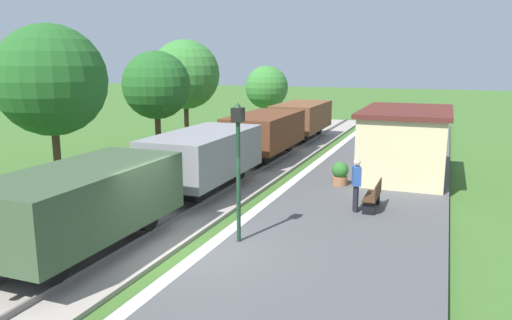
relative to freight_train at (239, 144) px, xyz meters
The scene contains 16 objects.
ground_plane 9.36m from the freight_train, 74.97° to the right, with size 160.00×160.00×0.00m, color #3D6628.
platform_slab 10.62m from the freight_train, 57.93° to the right, with size 6.00×60.00×0.25m, color #4C4C4F.
platform_edge_stripe 9.44m from the freight_train, 72.61° to the right, with size 0.36×60.00×0.01m, color silver.
track_ballast 9.04m from the freight_train, 90.00° to the right, with size 3.80×60.00×0.12m, color #9E9389.
rail_near 9.05m from the freight_train, 85.39° to the right, with size 0.07×60.00×0.14m, color slate.
rail_far 9.05m from the freight_train, 94.61° to the right, with size 0.07×60.00×0.14m, color slate.
freight_train is the anchor object (origin of this frame).
station_hut 6.99m from the freight_train, 13.26° to the left, with size 3.50×5.80×2.78m.
bench_near_hut 7.39m from the freight_train, 30.79° to the right, with size 0.42×1.50×0.91m.
person_waiting 7.14m from the freight_train, 35.63° to the right, with size 0.35×0.44×1.71m.
potted_planter 4.80m from the freight_train, 11.95° to the right, with size 0.64×0.64×0.92m.
lamp_post_near 8.73m from the freight_train, 66.96° to the right, with size 0.28×0.28×3.70m.
tree_trackside_mid 7.86m from the freight_train, 134.36° to the right, with size 4.03×4.03×6.28m.
tree_trackside_far 5.08m from the freight_train, behind, with size 3.17×3.17×5.42m.
tree_field_left 8.94m from the freight_train, 134.19° to the left, with size 3.98×3.98×6.14m.
tree_field_distant 15.25m from the freight_train, 105.33° to the left, with size 3.11×3.11×4.58m.
Camera 1 is at (5.90, -10.49, 5.00)m, focal length 34.73 mm.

